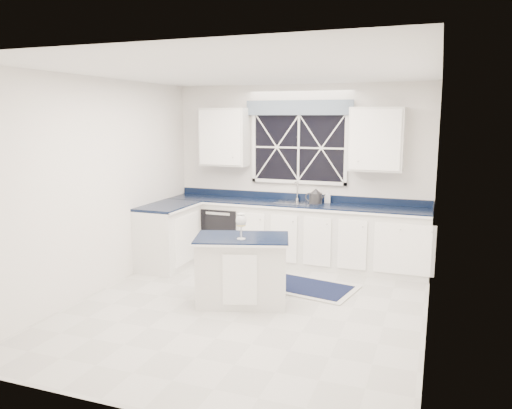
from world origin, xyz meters
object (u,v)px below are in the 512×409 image
at_px(faucet, 297,191).
at_px(dishwasher, 227,231).
at_px(kettle, 315,197).
at_px(wine_glass, 241,222).
at_px(soap_bottle, 327,196).
at_px(island, 242,270).

bearing_deg(faucet, dishwasher, -169.98).
bearing_deg(kettle, faucet, 161.70).
bearing_deg(wine_glass, faucet, 87.88).
height_order(faucet, soap_bottle, faucet).
bearing_deg(faucet, soap_bottle, -1.98).
relative_size(wine_glass, soap_bottle, 1.59).
distance_m(dishwasher, faucet, 1.31).
relative_size(dishwasher, soap_bottle, 4.33).
bearing_deg(kettle, island, -96.55).
height_order(dishwasher, faucet, faucet).
height_order(island, soap_bottle, soap_bottle).
xyz_separation_m(kettle, soap_bottle, (0.15, 0.14, -0.01)).
distance_m(island, soap_bottle, 2.16).
xyz_separation_m(island, wine_glass, (0.04, -0.11, 0.61)).
bearing_deg(wine_glass, island, 107.40).
relative_size(island, wine_glass, 4.12).
relative_size(kettle, wine_glass, 1.06).
relative_size(island, kettle, 3.88).
bearing_deg(island, kettle, 59.52).
xyz_separation_m(faucet, wine_glass, (-0.08, -2.11, -0.07)).
xyz_separation_m(island, kettle, (0.44, 1.85, 0.63)).
xyz_separation_m(kettle, wine_glass, (-0.41, -1.96, -0.02)).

